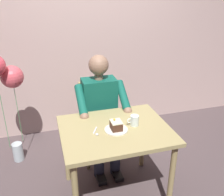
% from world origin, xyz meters
% --- Properties ---
extents(ground_plane, '(14.00, 14.00, 0.00)m').
position_xyz_m(ground_plane, '(0.00, 0.00, 0.00)').
color(ground_plane, '#504243').
extents(cafe_rear_panel, '(6.40, 0.12, 3.00)m').
position_xyz_m(cafe_rear_panel, '(0.00, -1.44, 1.50)').
color(cafe_rear_panel, '#C1A49B').
rests_on(cafe_rear_panel, ground).
extents(dining_table, '(0.96, 0.76, 0.74)m').
position_xyz_m(dining_table, '(0.00, 0.00, 0.64)').
color(dining_table, tan).
rests_on(dining_table, ground).
extents(chair, '(0.42, 0.42, 0.91)m').
position_xyz_m(chair, '(0.00, -0.68, 0.50)').
color(chair, '#9C9455').
rests_on(chair, ground).
extents(seated_person, '(0.53, 0.58, 1.25)m').
position_xyz_m(seated_person, '(0.00, -0.51, 0.66)').
color(seated_person, '#115546').
rests_on(seated_person, ground).
extents(dessert_plate, '(0.20, 0.20, 0.01)m').
position_xyz_m(dessert_plate, '(-0.00, 0.03, 0.74)').
color(dessert_plate, silver).
rests_on(dessert_plate, dining_table).
extents(cake_slice, '(0.09, 0.11, 0.10)m').
position_xyz_m(cake_slice, '(-0.00, 0.03, 0.79)').
color(cake_slice, '#45291B').
rests_on(cake_slice, dessert_plate).
extents(coffee_cup, '(0.11, 0.08, 0.10)m').
position_xyz_m(coffee_cup, '(-0.18, -0.01, 0.79)').
color(coffee_cup, silver).
rests_on(coffee_cup, dining_table).
extents(dessert_spoon, '(0.06, 0.14, 0.01)m').
position_xyz_m(dessert_spoon, '(0.18, 0.02, 0.74)').
color(dessert_spoon, silver).
rests_on(dessert_spoon, dining_table).
extents(balloon_display, '(0.36, 0.34, 1.29)m').
position_xyz_m(balloon_display, '(0.93, -0.81, 0.97)').
color(balloon_display, '#B2C1C6').
rests_on(balloon_display, ground).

